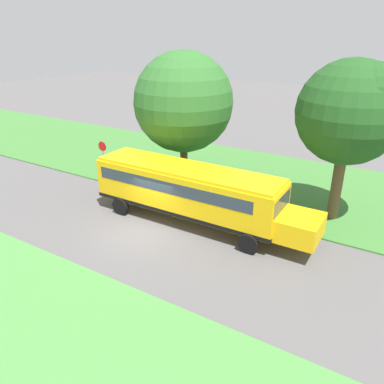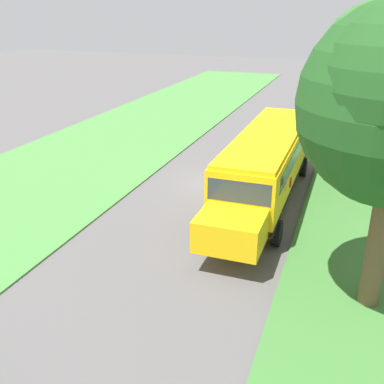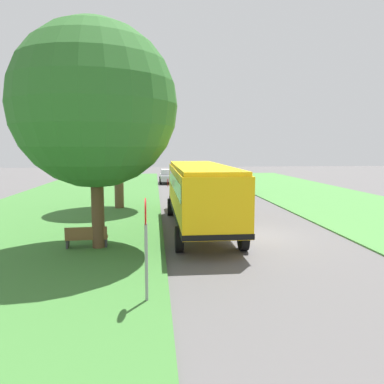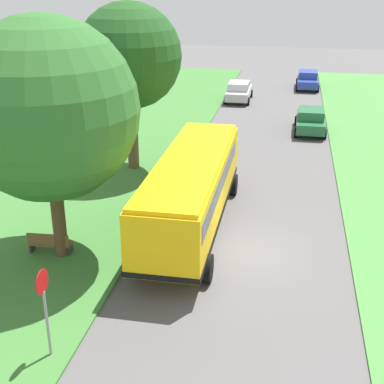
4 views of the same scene
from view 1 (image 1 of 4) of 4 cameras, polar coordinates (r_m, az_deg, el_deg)
The scene contains 7 objects.
ground_plane at distance 20.00m, azimuth -7.34°, elevation -5.99°, with size 120.00×120.00×0.00m, color #565454.
grass_verge at distance 27.72m, azimuth 5.42°, elevation 2.86°, with size 12.00×80.00×0.08m, color #3D7533.
school_bus at distance 19.94m, azimuth -0.12°, elevation 0.30°, with size 2.85×12.42×3.16m.
oak_tree_beside_bus at distance 24.16m, azimuth -1.18°, elevation 13.53°, with size 6.27×6.27×8.72m.
oak_tree_roadside_mid at distance 20.61m, azimuth 23.46°, elevation 11.33°, with size 5.30×5.38×8.61m.
stop_sign at distance 26.80m, azimuth -13.39°, elevation 5.42°, with size 0.08×0.68×2.74m.
park_bench at distance 25.86m, azimuth -0.63°, elevation 2.44°, with size 1.63×0.59×0.92m.
Camera 1 is at (13.46, 11.06, 9.83)m, focal length 35.00 mm.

